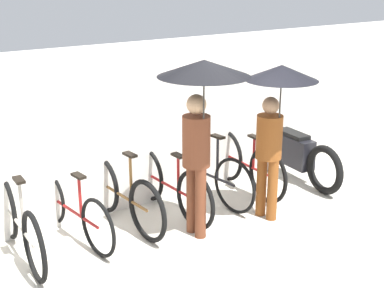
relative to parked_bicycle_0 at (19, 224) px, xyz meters
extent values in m
plane|color=beige|center=(1.61, -1.34, -0.39)|extent=(30.00, 30.00, 0.00)
cube|color=silver|center=(1.61, 0.50, 0.69)|extent=(12.12, 0.12, 2.16)
torus|color=black|center=(0.03, 0.54, -0.02)|extent=(0.09, 0.75, 0.75)
torus|color=black|center=(-0.03, -0.55, -0.02)|extent=(0.09, 0.75, 0.75)
cylinder|color=#A59E93|center=(0.00, -0.01, -0.02)|extent=(0.09, 1.09, 0.04)
cylinder|color=#A59E93|center=(-0.01, -0.20, 0.28)|extent=(0.04, 0.04, 0.58)
cube|color=black|center=(-0.01, -0.20, 0.58)|extent=(0.10, 0.20, 0.03)
cylinder|color=#A59E93|center=(0.03, 0.54, 0.33)|extent=(0.04, 0.04, 0.69)
cylinder|color=#A59E93|center=(0.03, 0.54, 0.67)|extent=(0.44, 0.05, 0.03)
torus|color=black|center=(0.58, 0.62, -0.05)|extent=(0.12, 0.68, 0.68)
torus|color=black|center=(0.70, -0.47, -0.05)|extent=(0.12, 0.68, 0.68)
cylinder|color=maroon|center=(0.64, 0.08, -0.05)|extent=(0.16, 1.10, 0.04)
cylinder|color=maroon|center=(0.66, -0.11, 0.19)|extent=(0.04, 0.04, 0.49)
cube|color=black|center=(0.66, -0.11, 0.45)|extent=(0.11, 0.21, 0.03)
cylinder|color=maroon|center=(0.58, 0.62, 0.30)|extent=(0.04, 0.04, 0.70)
cylinder|color=maroon|center=(0.58, 0.62, 0.64)|extent=(0.44, 0.08, 0.03)
torus|color=black|center=(1.26, 0.55, -0.02)|extent=(0.10, 0.75, 0.75)
torus|color=black|center=(1.32, -0.47, -0.02)|extent=(0.10, 0.75, 0.75)
cylinder|color=brown|center=(1.29, 0.04, -0.02)|extent=(0.10, 1.02, 0.04)
cylinder|color=brown|center=(1.30, -0.14, 0.27)|extent=(0.04, 0.04, 0.58)
cube|color=black|center=(1.30, -0.14, 0.58)|extent=(0.10, 0.21, 0.03)
cylinder|color=brown|center=(1.26, 0.55, 0.28)|extent=(0.04, 0.04, 0.60)
cylinder|color=brown|center=(1.26, 0.55, 0.59)|extent=(0.44, 0.05, 0.03)
torus|color=black|center=(1.91, 0.55, -0.02)|extent=(0.08, 0.74, 0.74)
torus|color=black|center=(1.95, -0.53, -0.02)|extent=(0.08, 0.74, 0.74)
cylinder|color=maroon|center=(1.93, 0.01, -0.02)|extent=(0.07, 1.08, 0.04)
cylinder|color=maroon|center=(1.94, -0.18, 0.21)|extent=(0.04, 0.04, 0.46)
cube|color=black|center=(1.94, -0.18, 0.45)|extent=(0.10, 0.20, 0.03)
cylinder|color=maroon|center=(1.91, 0.55, 0.31)|extent=(0.04, 0.04, 0.65)
cylinder|color=maroon|center=(1.91, 0.55, 0.63)|extent=(0.44, 0.04, 0.03)
torus|color=black|center=(2.53, 0.55, -0.02)|extent=(0.11, 0.74, 0.74)
torus|color=black|center=(2.62, -0.44, -0.02)|extent=(0.11, 0.74, 0.74)
cylinder|color=black|center=(2.58, 0.05, -0.02)|extent=(0.13, 1.00, 0.04)
cylinder|color=black|center=(2.59, -0.12, 0.26)|extent=(0.04, 0.04, 0.57)
cube|color=black|center=(2.59, -0.12, 0.56)|extent=(0.11, 0.21, 0.03)
cylinder|color=black|center=(2.53, 0.55, 0.27)|extent=(0.04, 0.04, 0.58)
cylinder|color=black|center=(2.53, 0.55, 0.56)|extent=(0.44, 0.07, 0.03)
torus|color=black|center=(3.24, 0.52, 0.00)|extent=(0.10, 0.77, 0.77)
torus|color=black|center=(3.20, -0.44, 0.00)|extent=(0.10, 0.77, 0.77)
cylinder|color=maroon|center=(3.22, 0.04, 0.00)|extent=(0.08, 0.96, 0.04)
cylinder|color=maroon|center=(3.21, -0.13, 0.22)|extent=(0.04, 0.04, 0.44)
cube|color=black|center=(3.21, -0.13, 0.45)|extent=(0.10, 0.20, 0.03)
cylinder|color=maroon|center=(3.24, 0.52, 0.29)|extent=(0.04, 0.04, 0.59)
cylinder|color=maroon|center=(3.24, 0.52, 0.59)|extent=(0.44, 0.05, 0.03)
cylinder|color=brown|center=(1.88, -0.56, 0.04)|extent=(0.13, 0.13, 0.87)
cylinder|color=brown|center=(1.87, -0.74, 0.04)|extent=(0.13, 0.13, 0.87)
cylinder|color=brown|center=(1.87, -0.65, 0.77)|extent=(0.32, 0.32, 0.59)
sphere|color=tan|center=(1.87, -0.65, 1.20)|extent=(0.23, 0.23, 0.23)
cylinder|color=#332D28|center=(1.87, -0.79, 1.17)|extent=(0.02, 0.02, 0.73)
cone|color=black|center=(1.87, -0.79, 1.62)|extent=(1.01, 1.01, 0.18)
cylinder|color=brown|center=(2.86, -0.69, 0.01)|extent=(0.13, 0.13, 0.80)
cylinder|color=brown|center=(2.88, -0.87, 0.01)|extent=(0.13, 0.13, 0.80)
cylinder|color=brown|center=(2.87, -0.78, 0.68)|extent=(0.32, 0.32, 0.54)
sphere|color=tan|center=(2.87, -0.78, 1.07)|extent=(0.21, 0.21, 0.21)
cylinder|color=#332D28|center=(2.89, -0.92, 1.05)|extent=(0.02, 0.02, 0.69)
cone|color=black|center=(2.89, -0.92, 1.49)|extent=(0.86, 0.86, 0.18)
torus|color=black|center=(4.20, 0.76, -0.04)|extent=(0.18, 0.71, 0.70)
torus|color=black|center=(4.05, -0.68, -0.04)|extent=(0.18, 0.71, 0.70)
cube|color=black|center=(4.12, 0.04, 0.04)|extent=(0.32, 0.81, 0.44)
cube|color=black|center=(4.12, 0.04, 0.29)|extent=(0.28, 0.57, 0.06)
cylinder|color=#B2B2B7|center=(4.20, 0.76, 0.51)|extent=(0.58, 0.09, 0.03)
camera|label=1|loc=(-1.43, -5.35, 2.62)|focal=50.00mm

